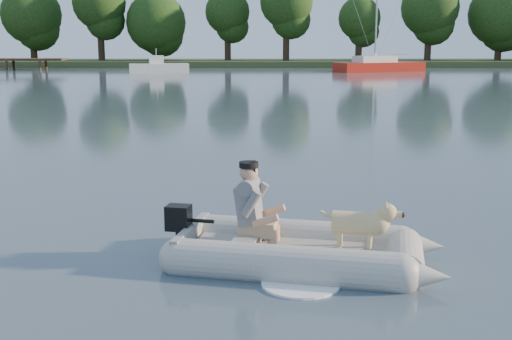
{
  "coord_description": "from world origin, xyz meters",
  "views": [
    {
      "loc": [
        -0.09,
        -7.51,
        2.57
      ],
      "look_at": [
        -0.0,
        1.56,
        0.75
      ],
      "focal_mm": 45.0,
      "sensor_mm": 36.0,
      "label": 1
    }
  ],
  "objects_px": {
    "dinghy": "(303,220)",
    "man": "(250,201)",
    "sailboat": "(379,66)",
    "dog": "(355,227)",
    "motorboat": "(159,61)"
  },
  "relations": [
    {
      "from": "motorboat",
      "to": "man",
      "type": "bearing_deg",
      "value": -91.44
    },
    {
      "from": "dinghy",
      "to": "sailboat",
      "type": "xyz_separation_m",
      "value": [
        10.51,
        48.61,
        -0.06
      ]
    },
    {
      "from": "dog",
      "to": "motorboat",
      "type": "relative_size",
      "value": 0.17
    },
    {
      "from": "dinghy",
      "to": "man",
      "type": "distance_m",
      "value": 0.67
    },
    {
      "from": "man",
      "to": "sailboat",
      "type": "xyz_separation_m",
      "value": [
        11.13,
        48.42,
        -0.23
      ]
    },
    {
      "from": "man",
      "to": "dog",
      "type": "height_order",
      "value": "man"
    },
    {
      "from": "man",
      "to": "sailboat",
      "type": "distance_m",
      "value": 49.69
    },
    {
      "from": "man",
      "to": "motorboat",
      "type": "height_order",
      "value": "motorboat"
    },
    {
      "from": "dog",
      "to": "motorboat",
      "type": "xyz_separation_m",
      "value": [
        -8.68,
        46.29,
        0.48
      ]
    },
    {
      "from": "dog",
      "to": "motorboat",
      "type": "bearing_deg",
      "value": 113.26
    },
    {
      "from": "sailboat",
      "to": "man",
      "type": "bearing_deg",
      "value": -125.81
    },
    {
      "from": "dinghy",
      "to": "man",
      "type": "bearing_deg",
      "value": 175.76
    },
    {
      "from": "motorboat",
      "to": "sailboat",
      "type": "height_order",
      "value": "sailboat"
    },
    {
      "from": "sailboat",
      "to": "motorboat",
      "type": "bearing_deg",
      "value": 164.5
    },
    {
      "from": "dinghy",
      "to": "motorboat",
      "type": "xyz_separation_m",
      "value": [
        -8.09,
        46.2,
        0.42
      ]
    }
  ]
}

